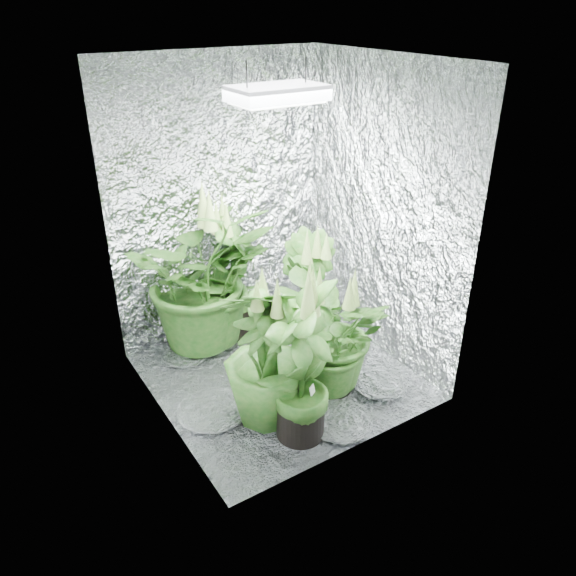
% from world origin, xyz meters
% --- Properties ---
extents(ground, '(1.60, 1.60, 0.00)m').
position_xyz_m(ground, '(0.00, 0.00, 0.00)').
color(ground, silver).
rests_on(ground, ground).
extents(walls, '(1.62, 1.62, 2.00)m').
position_xyz_m(walls, '(0.00, 0.00, 1.00)').
color(walls, silver).
rests_on(walls, ground).
extents(ceiling, '(1.60, 1.60, 0.01)m').
position_xyz_m(ceiling, '(0.00, 0.00, 2.00)').
color(ceiling, silver).
rests_on(ceiling, walls).
extents(grow_lamp, '(0.50, 0.30, 0.22)m').
position_xyz_m(grow_lamp, '(0.00, 0.00, 1.83)').
color(grow_lamp, gray).
rests_on(grow_lamp, ceiling).
extents(plant_a, '(1.20, 1.20, 1.20)m').
position_xyz_m(plant_a, '(-0.24, 0.63, 0.57)').
color(plant_a, black).
rests_on(plant_a, ground).
extents(plant_b, '(0.72, 0.72, 1.07)m').
position_xyz_m(plant_b, '(0.01, 0.64, 0.49)').
color(plant_b, black).
rests_on(plant_b, ground).
extents(plant_c, '(0.54, 0.54, 0.93)m').
position_xyz_m(plant_c, '(0.37, 0.20, 0.43)').
color(plant_c, black).
rests_on(plant_c, ground).
extents(plant_d, '(0.70, 0.70, 0.99)m').
position_xyz_m(plant_d, '(-0.28, -0.32, 0.46)').
color(plant_d, black).
rests_on(plant_d, ground).
extents(plant_e, '(0.97, 0.97, 0.86)m').
position_xyz_m(plant_e, '(0.22, -0.30, 0.41)').
color(plant_e, black).
rests_on(plant_e, ground).
extents(plant_f, '(0.72, 0.72, 1.09)m').
position_xyz_m(plant_f, '(-0.20, -0.54, 0.50)').
color(plant_f, black).
rests_on(plant_f, ground).
extents(circulation_fan, '(0.14, 0.30, 0.34)m').
position_xyz_m(circulation_fan, '(0.61, 0.26, 0.14)').
color(circulation_fan, black).
rests_on(circulation_fan, ground).
extents(plant_label, '(0.05, 0.04, 0.08)m').
position_xyz_m(plant_label, '(-0.14, -0.57, 0.30)').
color(plant_label, white).
rests_on(plant_label, plant_f).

